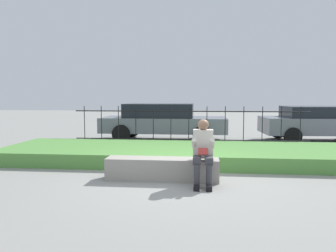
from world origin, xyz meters
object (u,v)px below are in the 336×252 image
(person_seated_reader, at_px, (203,149))
(car_parked_right, at_px, (321,122))
(stone_bench, at_px, (162,170))
(car_parked_center, at_px, (163,121))

(person_seated_reader, xyz_separation_m, car_parked_right, (4.33, 6.39, 0.03))
(stone_bench, bearing_deg, car_parked_right, 50.02)
(stone_bench, xyz_separation_m, person_seated_reader, (0.81, -0.26, 0.48))
(stone_bench, height_order, car_parked_right, car_parked_right)
(person_seated_reader, distance_m, car_parked_center, 6.27)
(car_parked_center, bearing_deg, person_seated_reader, -75.88)
(stone_bench, distance_m, car_parked_center, 5.89)
(stone_bench, distance_m, person_seated_reader, 0.98)
(person_seated_reader, height_order, car_parked_center, car_parked_center)
(car_parked_center, xyz_separation_m, car_parked_right, (5.83, 0.31, -0.04))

